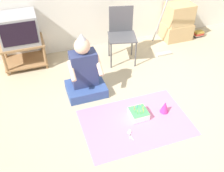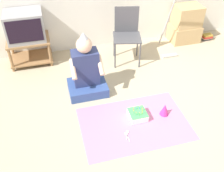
% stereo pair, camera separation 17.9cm
% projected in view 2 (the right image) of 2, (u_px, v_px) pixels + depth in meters
% --- Properties ---
extents(ground_plane, '(16.00, 16.00, 0.00)m').
position_uv_depth(ground_plane, '(168.00, 119.00, 3.37)').
color(ground_plane, tan).
extents(tv_stand, '(0.66, 0.47, 0.43)m').
position_uv_depth(tv_stand, '(30.00, 48.00, 4.25)').
color(tv_stand, '#997047').
rests_on(tv_stand, ground_plane).
extents(tv, '(0.57, 0.45, 0.45)m').
position_uv_depth(tv, '(25.00, 26.00, 4.00)').
color(tv, '#99999E').
rests_on(tv, tv_stand).
extents(folding_chair, '(0.51, 0.48, 0.88)m').
position_uv_depth(folding_chair, '(127.00, 31.00, 4.16)').
color(folding_chair, '#4C4C51').
rests_on(folding_chair, ground_plane).
extents(cardboard_box_stack, '(0.53, 0.39, 0.67)m').
position_uv_depth(cardboard_box_stack, '(186.00, 24.00, 4.78)').
color(cardboard_box_stack, tan).
rests_on(cardboard_box_stack, ground_plane).
extents(dust_mop, '(0.28, 0.51, 1.26)m').
position_uv_depth(dust_mop, '(169.00, 33.00, 4.40)').
color(dust_mop, '#B2ADA3').
rests_on(dust_mop, ground_plane).
extents(book_pile, '(0.18, 0.14, 0.11)m').
position_uv_depth(book_pile, '(207.00, 37.00, 4.96)').
color(book_pile, '#333338').
rests_on(book_pile, ground_plane).
extents(person_seated, '(0.54, 0.43, 0.93)m').
position_uv_depth(person_seated, '(86.00, 73.00, 3.62)').
color(person_seated, '#334C8C').
rests_on(person_seated, ground_plane).
extents(party_cloth, '(1.35, 0.90, 0.01)m').
position_uv_depth(party_cloth, '(134.00, 123.00, 3.31)').
color(party_cloth, pink).
rests_on(party_cloth, ground_plane).
extents(birthday_cake, '(0.22, 0.22, 0.16)m').
position_uv_depth(birthday_cake, '(138.00, 115.00, 3.35)').
color(birthday_cake, white).
rests_on(birthday_cake, party_cloth).
extents(party_hat_blue, '(0.12, 0.12, 0.16)m').
position_uv_depth(party_hat_blue, '(165.00, 109.00, 3.39)').
color(party_hat_blue, '#CC338C').
rests_on(party_hat_blue, party_cloth).
extents(plastic_spoon_near, '(0.07, 0.14, 0.01)m').
position_uv_depth(plastic_spoon_near, '(127.00, 133.00, 3.18)').
color(plastic_spoon_near, white).
rests_on(plastic_spoon_near, party_cloth).
extents(plastic_spoon_far, '(0.04, 0.15, 0.01)m').
position_uv_depth(plastic_spoon_far, '(127.00, 135.00, 3.16)').
color(plastic_spoon_far, white).
rests_on(plastic_spoon_far, party_cloth).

